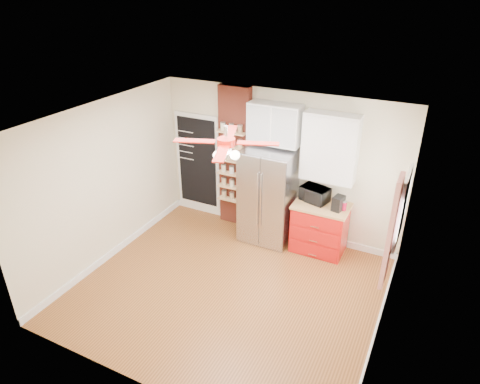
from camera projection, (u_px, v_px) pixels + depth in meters
The scene contains 21 objects.
floor at pixel (228, 289), 6.67m from camera, with size 4.50×4.50×0.00m, color #945625.
ceiling at pixel (226, 122), 5.46m from camera, with size 4.50×4.50×0.00m, color white.
wall_back at pixel (279, 165), 7.67m from camera, with size 4.50×0.02×2.70m, color beige.
wall_front at pixel (138, 298), 4.47m from camera, with size 4.50×0.02×2.70m, color beige.
wall_left at pixel (105, 184), 6.96m from camera, with size 0.02×4.00×2.70m, color beige.
wall_right at pixel (391, 255), 5.17m from camera, with size 0.02×4.00×2.70m, color beige.
chalkboard at pixel (198, 162), 8.43m from camera, with size 0.95×0.05×1.95m.
brick_pillar at pixel (235, 158), 7.94m from camera, with size 0.60×0.16×2.70m, color #943A27.
fridge at pixel (268, 196), 7.61m from camera, with size 0.90×0.70×1.75m, color #ADACB1.
upper_glass_cabinet at pixel (275, 124), 7.19m from camera, with size 0.90×0.35×0.70m, color white.
red_cabinet at pixel (320, 228), 7.45m from camera, with size 0.94×0.64×0.90m.
upper_shelf_unit at pixel (330, 148), 6.95m from camera, with size 0.90×0.30×1.15m, color white.
window at pixel (403, 208), 5.81m from camera, with size 0.04×0.75×1.05m, color white.
curtain at pixel (391, 233), 5.44m from camera, with size 0.06×0.40×1.55m, color red.
ceiling_fan at pixel (226, 142), 5.59m from camera, with size 1.40×1.40×0.44m.
toaster_oven at pixel (315, 194), 7.33m from camera, with size 0.47×0.32×0.26m, color black.
coffee_maker at pixel (338, 203), 7.04m from camera, with size 0.15×0.22×0.25m, color black.
canister_left at pixel (337, 207), 7.04m from camera, with size 0.11×0.11×0.15m, color red.
canister_right at pixel (344, 206), 7.07m from camera, with size 0.09×0.09×0.15m, color #AD092C.
pantry_jar_oats at pixel (229, 155), 7.84m from camera, with size 0.08×0.08×0.14m, color #C1B693.
pantry_jar_beans at pixel (236, 157), 7.77m from camera, with size 0.09×0.09×0.13m, color brown.
Camera 1 is at (2.51, -4.65, 4.35)m, focal length 32.00 mm.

